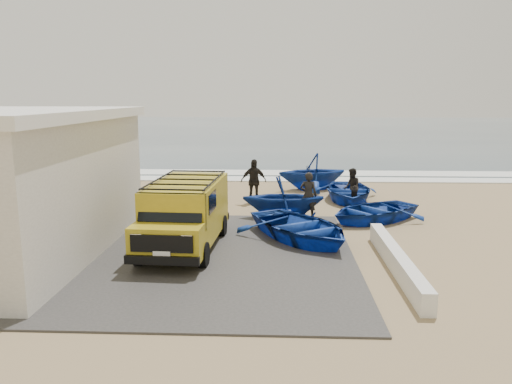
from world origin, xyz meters
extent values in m
plane|color=#9A8159|center=(0.00, 0.00, 0.00)|extent=(160.00, 160.00, 0.00)
cube|color=#403D3A|center=(-2.00, -2.00, 0.03)|extent=(12.00, 10.00, 0.05)
cube|color=#385166|center=(0.00, 56.00, 0.00)|extent=(180.00, 88.00, 0.01)
cube|color=white|center=(0.00, 12.00, 0.03)|extent=(180.00, 1.60, 0.06)
cube|color=white|center=(0.00, 14.50, 0.02)|extent=(180.00, 2.20, 0.04)
cube|color=black|center=(-3.55, -0.50, 2.60)|extent=(0.08, 0.70, 0.90)
cube|color=silver|center=(5.00, -3.00, 0.28)|extent=(0.35, 6.00, 0.55)
cube|color=gold|center=(-1.09, -0.88, 1.21)|extent=(2.16, 4.10, 1.69)
cube|color=gold|center=(-1.22, -3.34, 0.82)|extent=(2.00, 1.03, 0.92)
cube|color=black|center=(-1.19, -2.86, 1.64)|extent=(1.81, 0.44, 0.74)
cube|color=black|center=(-1.24, -3.82, 0.92)|extent=(1.66, 0.17, 0.46)
cube|color=black|center=(-1.24, -3.85, 0.48)|extent=(1.99, 0.25, 0.23)
cube|color=black|center=(-1.09, -0.93, 2.13)|extent=(2.04, 3.79, 0.06)
cylinder|color=black|center=(-2.11, -2.88, 0.36)|extent=(0.26, 0.73, 0.72)
cylinder|color=black|center=(-1.94, 0.29, 0.36)|extent=(0.26, 0.73, 0.72)
cylinder|color=black|center=(-0.28, -2.98, 0.36)|extent=(0.26, 0.73, 0.72)
cylinder|color=black|center=(-0.11, 0.20, 0.36)|extent=(0.26, 0.73, 0.72)
imported|color=#13389A|center=(2.50, -0.24, 0.46)|extent=(5.11, 5.50, 0.93)
imported|color=#13389A|center=(5.35, 2.50, 0.41)|extent=(4.84, 4.60, 0.82)
imported|color=#13389A|center=(1.98, 2.90, 0.83)|extent=(3.30, 2.90, 1.65)
imported|color=#13389A|center=(4.94, 6.32, 0.44)|extent=(3.20, 4.35, 0.87)
imported|color=#13389A|center=(3.50, 9.08, 0.93)|extent=(4.25, 3.93, 1.85)
imported|color=black|center=(2.94, 2.91, 0.91)|extent=(0.73, 0.54, 1.82)
imported|color=black|center=(4.96, 5.27, 0.82)|extent=(0.67, 0.84, 1.64)
imported|color=black|center=(0.68, 5.70, 0.98)|extent=(1.23, 0.73, 1.96)
camera|label=1|loc=(1.75, -16.11, 4.66)|focal=35.00mm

